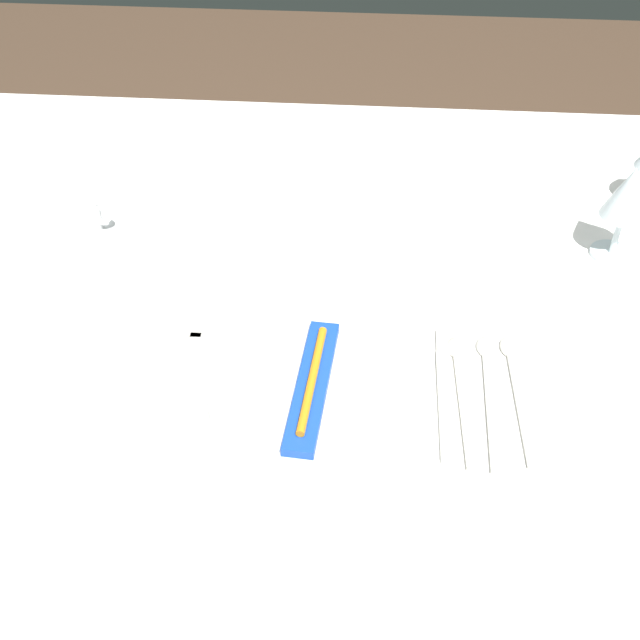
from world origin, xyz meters
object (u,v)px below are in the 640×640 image
spoon_dessert (490,383)px  toothbrush_package (312,384)px  spoon_tea (517,381)px  coffee_cup_left (74,213)px  dinner_knife (445,395)px  dinner_plate (312,394)px  spoon_soup (462,382)px  wine_glass_centre (628,197)px  fork_outer (186,372)px

spoon_dessert → toothbrush_package: bearing=-169.2°
toothbrush_package → spoon_tea: toothbrush_package is taller
toothbrush_package → coffee_cup_left: (-0.38, 0.31, 0.02)m
dinner_knife → spoon_tea: (0.09, 0.03, 0.00)m
dinner_plate → coffee_cup_left: bearing=140.9°
dinner_plate → toothbrush_package: (0.00, 0.00, 0.02)m
dinner_knife → spoon_soup: (0.02, 0.02, 0.00)m
dinner_knife → spoon_dessert: bearing=23.7°
toothbrush_package → wine_glass_centre: bearing=37.7°
fork_outer → toothbrush_package: bearing=-10.8°
spoon_dessert → wine_glass_centre: bearing=54.4°
dinner_plate → toothbrush_package: size_ratio=1.17×
fork_outer → spoon_soup: spoon_soup is taller
dinner_plate → dinner_knife: dinner_plate is taller
spoon_tea → spoon_soup: bearing=-174.1°
spoon_soup → dinner_plate: bearing=-167.6°
dinner_plate → spoon_tea: dinner_plate is taller
dinner_plate → spoon_tea: (0.25, 0.05, -0.01)m
dinner_plate → fork_outer: size_ratio=1.10×
toothbrush_package → wine_glass_centre: size_ratio=1.45×
dinner_plate → coffee_cup_left: 0.49m
toothbrush_package → spoon_tea: size_ratio=1.00×
fork_outer → spoon_soup: size_ratio=1.05×
fork_outer → spoon_dessert: (0.37, 0.01, -0.00)m
dinner_plate → wine_glass_centre: size_ratio=1.70×
spoon_dessert → coffee_cup_left: size_ratio=2.25×
dinner_plate → toothbrush_package: 0.02m
spoon_tea → coffee_cup_left: 0.68m
toothbrush_package → spoon_tea: (0.25, 0.05, -0.02)m
coffee_cup_left → toothbrush_package: bearing=-39.1°
spoon_soup → wine_glass_centre: size_ratio=1.47×
fork_outer → dinner_knife: (0.32, -0.01, 0.00)m
dinner_knife → spoon_soup: 0.03m
spoon_tea → coffee_cup_left: coffee_cup_left is taller
spoon_soup → wine_glass_centre: 0.37m
toothbrush_package → coffee_cup_left: coffee_cup_left is taller
dinner_plate → fork_outer: (-0.16, 0.03, -0.01)m
spoon_soup → coffee_cup_left: (-0.56, 0.27, 0.04)m
toothbrush_package → coffee_cup_left: size_ratio=2.16×
toothbrush_package → wine_glass_centre: (0.41, 0.32, 0.07)m
dinner_plate → spoon_soup: size_ratio=1.16×
dinner_plate → fork_outer: bearing=169.2°
spoon_soup → coffee_cup_left: size_ratio=2.18×
dinner_plate → spoon_dessert: dinner_plate is taller
toothbrush_package → dinner_knife: toothbrush_package is taller
dinner_plate → spoon_soup: 0.18m
fork_outer → coffee_cup_left: coffee_cup_left is taller
spoon_tea → dinner_plate: bearing=-169.3°
spoon_dessert → coffee_cup_left: (-0.59, 0.27, 0.04)m
dinner_plate → coffee_cup_left: (-0.38, 0.31, 0.03)m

